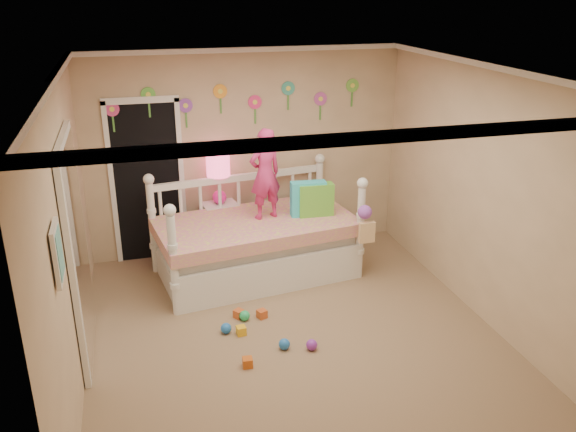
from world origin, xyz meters
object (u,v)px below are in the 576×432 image
object	(u,v)px
child	(265,174)
table_lamp	(218,171)
nightstand	(221,230)
daybed	(255,225)

from	to	relation	value
child	table_lamp	world-z (taller)	child
nightstand	child	bearing A→B (deg)	-61.24
nightstand	table_lamp	distance (m)	0.78
daybed	nightstand	bearing A→B (deg)	108.84
daybed	child	distance (m)	0.63
nightstand	table_lamp	size ratio (longest dim) A/B	1.11
child	table_lamp	bearing A→B (deg)	-68.04
child	nightstand	distance (m)	1.17
daybed	table_lamp	distance (m)	0.87
daybed	child	xyz separation A→B (m)	(0.13, 0.04, 0.61)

